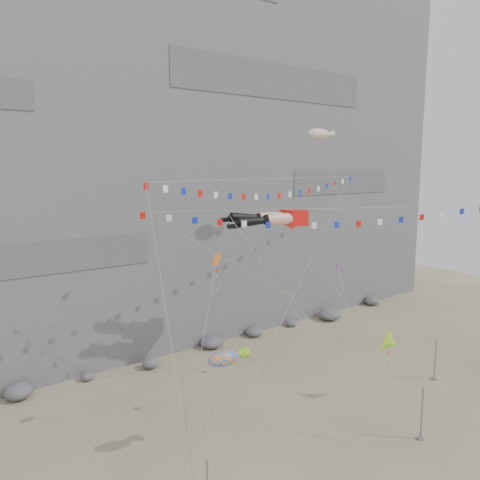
# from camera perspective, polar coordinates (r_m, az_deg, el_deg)

# --- Properties ---
(ground) EXTENTS (120.00, 120.00, 0.00)m
(ground) POSITION_cam_1_polar(r_m,az_deg,el_deg) (42.03, 9.96, -19.72)
(ground) COLOR tan
(ground) RESTS_ON ground
(cliff) EXTENTS (80.00, 28.00, 50.00)m
(cliff) POSITION_cam_1_polar(r_m,az_deg,el_deg) (63.54, -11.22, 13.16)
(cliff) COLOR slate
(cliff) RESTS_ON ground
(talus_boulders) EXTENTS (60.00, 3.00, 1.20)m
(talus_boulders) POSITION_cam_1_polar(r_m,az_deg,el_deg) (53.78, -3.48, -12.34)
(talus_boulders) COLOR #5C5C61
(talus_boulders) RESTS_ON ground
(anchor_pole_center) EXTENTS (0.12, 0.12, 4.07)m
(anchor_pole_center) POSITION_cam_1_polar(r_m,az_deg,el_deg) (39.14, 21.28, -19.12)
(anchor_pole_center) COLOR gray
(anchor_pole_center) RESTS_ON ground
(anchor_pole_right) EXTENTS (0.12, 0.12, 4.00)m
(anchor_pole_right) POSITION_cam_1_polar(r_m,az_deg,el_deg) (49.29, 22.70, -13.31)
(anchor_pole_right) COLOR gray
(anchor_pole_right) RESTS_ON ground
(legs_kite) EXTENTS (8.36, 18.40, 22.20)m
(legs_kite) POSITION_cam_1_polar(r_m,az_deg,el_deg) (43.69, 4.06, 2.62)
(legs_kite) COLOR red
(legs_kite) RESTS_ON ground
(flag_banner_upper) EXTENTS (31.16, 15.82, 27.82)m
(flag_banner_upper) POSITION_cam_1_polar(r_m,az_deg,el_deg) (44.96, 4.16, 7.45)
(flag_banner_upper) COLOR red
(flag_banner_upper) RESTS_ON ground
(flag_banner_lower) EXTENTS (28.95, 12.82, 19.88)m
(flag_banner_lower) POSITION_cam_1_polar(r_m,az_deg,el_deg) (41.81, 10.46, 3.77)
(flag_banner_lower) COLOR red
(flag_banner_lower) RESTS_ON ground
(harlequin_kite) EXTENTS (7.34, 5.97, 15.73)m
(harlequin_kite) POSITION_cam_1_polar(r_m,az_deg,el_deg) (33.32, -2.89, -2.45)
(harlequin_kite) COLOR red
(harlequin_kite) RESTS_ON ground
(fish_windsock) EXTENTS (6.45, 5.05, 9.45)m
(fish_windsock) POSITION_cam_1_polar(r_m,az_deg,el_deg) (32.68, -2.03, -14.26)
(fish_windsock) COLOR orange
(fish_windsock) RESTS_ON ground
(delta_kite) EXTENTS (5.10, 5.65, 8.35)m
(delta_kite) POSITION_cam_1_polar(r_m,az_deg,el_deg) (42.58, 17.73, -11.82)
(delta_kite) COLOR yellow
(delta_kite) RESTS_ON ground
(blimp_windsock) EXTENTS (5.63, 11.65, 26.03)m
(blimp_windsock) POSITION_cam_1_polar(r_m,az_deg,el_deg) (49.94, 9.58, 12.58)
(blimp_windsock) COLOR beige
(blimp_windsock) RESTS_ON ground
(small_kite_a) EXTENTS (6.54, 16.57, 25.83)m
(small_kite_a) POSITION_cam_1_polar(r_m,az_deg,el_deg) (39.93, -4.28, 7.22)
(small_kite_a) COLOR orange
(small_kite_a) RESTS_ON ground
(small_kite_b) EXTENTS (4.12, 8.41, 13.95)m
(small_kite_b) POSITION_cam_1_polar(r_m,az_deg,el_deg) (43.74, 11.87, -3.49)
(small_kite_b) COLOR #6D1BA2
(small_kite_b) RESTS_ON ground
(small_kite_c) EXTENTS (4.75, 8.77, 14.04)m
(small_kite_c) POSITION_cam_1_polar(r_m,az_deg,el_deg) (36.22, 5.86, -6.38)
(small_kite_c) COLOR green
(small_kite_c) RESTS_ON ground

